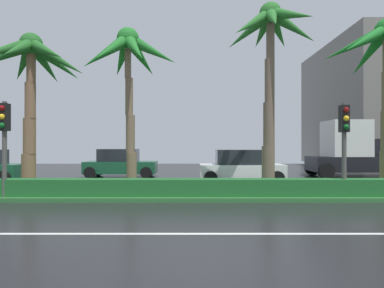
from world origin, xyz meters
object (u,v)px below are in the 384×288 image
Objects in this scene: palm_tree_mid_left at (34,68)px; car_in_traffic_third at (242,167)px; traffic_signal_median_right at (346,132)px; car_in_traffic_second at (122,164)px; palm_tree_centre_left at (130,60)px; palm_tree_centre at (272,42)px; traffic_signal_median_left at (6,131)px; box_truck_lead at (363,152)px.

palm_tree_mid_left reaches higher than car_in_traffic_third.
traffic_signal_median_right reaches higher than car_in_traffic_second.
palm_tree_centre_left reaches higher than car_in_traffic_third.
traffic_signal_median_right is 6.46m from car_in_traffic_third.
palm_tree_centre is at bearing 140.92° from traffic_signal_median_right.
palm_tree_centre_left is 5.31m from traffic_signal_median_left.
palm_tree_centre reaches higher than box_truck_lead.
palm_tree_centre_left is 0.86× the size of palm_tree_centre.
traffic_signal_median_left is (-9.76, -2.00, -3.71)m from palm_tree_centre.
traffic_signal_median_left is at bearing -92.03° from palm_tree_mid_left.
traffic_signal_median_left is 9.29m from car_in_traffic_second.
traffic_signal_median_left is at bearing -152.11° from box_truck_lead.
palm_tree_centre is 11.05m from box_truck_lead.
box_truck_lead reaches higher than traffic_signal_median_right.
car_in_traffic_third is at bearing 23.41° from palm_tree_mid_left.
box_truck_lead reaches higher than car_in_traffic_third.
palm_tree_centre is 2.29× the size of traffic_signal_median_left.
traffic_signal_median_left reaches higher than traffic_signal_median_right.
box_truck_lead is at bearing 27.89° from traffic_signal_median_left.
car_in_traffic_second is (2.16, 8.89, -1.62)m from traffic_signal_median_left.
car_in_traffic_third is 8.56m from box_truck_lead.
traffic_signal_median_right is at bearing -119.76° from box_truck_lead.
palm_tree_centre reaches higher than palm_tree_mid_left.
palm_tree_centre_left is (3.90, 0.07, 0.30)m from palm_tree_mid_left.
traffic_signal_median_left is 11.96m from traffic_signal_median_right.
traffic_signal_median_right is at bearing -39.08° from palm_tree_centre.
palm_tree_mid_left is 12.30m from traffic_signal_median_right.
traffic_signal_median_left reaches higher than car_in_traffic_second.
palm_tree_centre is at bearing 11.59° from traffic_signal_median_left.
palm_tree_centre reaches higher than traffic_signal_median_right.
traffic_signal_median_right is 10.14m from box_truck_lead.
palm_tree_centre_left is 5.84m from palm_tree_centre.
car_in_traffic_second is 7.58m from car_in_traffic_third.
car_in_traffic_third is (9.00, 3.90, -4.27)m from palm_tree_mid_left.
box_truck_lead is (14.81, 0.09, 0.72)m from car_in_traffic_second.
car_in_traffic_third is (6.91, -3.12, 0.00)m from car_in_traffic_second.
palm_tree_centre_left is 1.53× the size of car_in_traffic_second.
palm_tree_mid_left is 0.83× the size of palm_tree_centre.
traffic_signal_median_right is 0.77× the size of car_in_traffic_third.
traffic_signal_median_right is at bearing -12.14° from palm_tree_centre_left.
car_in_traffic_second is at bearing 138.47° from traffic_signal_median_right.
car_in_traffic_third is at bearing -157.86° from box_truck_lead.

